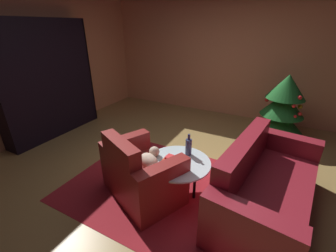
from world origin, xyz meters
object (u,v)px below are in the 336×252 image
bottle_on_table (189,147)px  book_stack_on_table (172,160)px  bookshelf_unit (53,80)px  coffee_table (178,165)px  armchair_red (141,175)px  couch_red (264,187)px  decorated_tree (283,107)px

bottle_on_table → book_stack_on_table: bearing=-110.1°
bookshelf_unit → coffee_table: bookshelf_unit is taller
bottle_on_table → armchair_red: bearing=-134.7°
coffee_table → bottle_on_table: (0.04, 0.21, 0.15)m
book_stack_on_table → bookshelf_unit: bearing=166.9°
armchair_red → couch_red: size_ratio=0.61×
bottle_on_table → decorated_tree: decorated_tree is taller
armchair_red → couch_red: (1.36, 0.47, -0.01)m
armchair_red → couch_red: 1.44m
coffee_table → book_stack_on_table: book_stack_on_table is taller
decorated_tree → coffee_table: bearing=-113.7°
book_stack_on_table → bottle_on_table: size_ratio=0.74×
coffee_table → book_stack_on_table: (-0.06, -0.05, 0.07)m
armchair_red → bottle_on_table: 0.68m
bookshelf_unit → decorated_tree: bookshelf_unit is taller
bookshelf_unit → bottle_on_table: size_ratio=7.41×
book_stack_on_table → bottle_on_table: bearing=69.9°
bookshelf_unit → bottle_on_table: bearing=-7.8°
decorated_tree → couch_red: bearing=-91.1°
couch_red → coffee_table: (-0.96, -0.24, 0.15)m
armchair_red → bookshelf_unit: bearing=161.4°
bookshelf_unit → couch_red: bearing=-5.4°
couch_red → coffee_table: couch_red is taller
bookshelf_unit → book_stack_on_table: bearing=-13.1°
book_stack_on_table → coffee_table: bearing=41.7°
bottle_on_table → decorated_tree: 2.29m
bottle_on_table → couch_red: bearing=2.0°
coffee_table → book_stack_on_table: bearing=-138.3°
bottle_on_table → decorated_tree: bearing=65.1°
armchair_red → coffee_table: armchair_red is taller
couch_red → book_stack_on_table: size_ratio=9.09×
couch_red → book_stack_on_table: couch_red is taller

